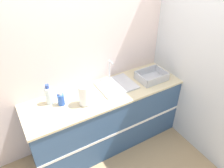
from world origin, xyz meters
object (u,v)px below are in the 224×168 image
(paper_towel_roll, at_px, (84,95))
(dish_rack, at_px, (151,77))
(bottle_clear, at_px, (49,95))
(sink, at_px, (116,84))
(bottle_blue, at_px, (61,99))

(paper_towel_roll, relative_size, dish_rack, 0.67)
(bottle_clear, bearing_deg, sink, -5.54)
(sink, bearing_deg, paper_towel_roll, -164.73)
(bottle_blue, xyz_separation_m, bottle_clear, (-0.11, 0.09, 0.04))
(paper_towel_roll, distance_m, bottle_blue, 0.29)
(paper_towel_roll, bearing_deg, dish_rack, 1.44)
(dish_rack, relative_size, bottle_blue, 2.23)
(sink, height_order, bottle_clear, sink)
(bottle_blue, bearing_deg, dish_rack, -4.80)
(sink, height_order, bottle_blue, sink)
(bottle_blue, bearing_deg, sink, 0.68)
(paper_towel_roll, xyz_separation_m, bottle_blue, (-0.25, 0.13, -0.06))
(dish_rack, bearing_deg, sink, 167.21)
(sink, bearing_deg, bottle_clear, 174.46)
(sink, relative_size, bottle_clear, 1.83)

